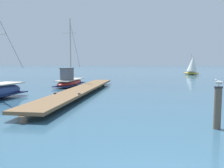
{
  "coord_description": "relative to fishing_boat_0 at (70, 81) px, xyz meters",
  "views": [
    {
      "loc": [
        -0.68,
        -3.24,
        2.44
      ],
      "look_at": [
        -2.14,
        7.81,
        1.4
      ],
      "focal_mm": 36.65,
      "sensor_mm": 36.0,
      "label": 1
    }
  ],
  "objects": [
    {
      "name": "perched_seagull",
      "position": [
        10.26,
        -14.2,
        1.17
      ],
      "size": [
        0.29,
        0.32,
        0.27
      ],
      "color": "gold",
      "rests_on": "mooring_piling"
    },
    {
      "name": "fishing_boat_0",
      "position": [
        0.0,
        0.0,
        0.0
      ],
      "size": [
        1.78,
        6.55,
        6.99
      ],
      "color": "#AD2823",
      "rests_on": "ground"
    },
    {
      "name": "mooring_piling",
      "position": [
        10.25,
        -14.2,
        0.27
      ],
      "size": [
        0.3,
        0.3,
        1.58
      ],
      "color": "brown",
      "rests_on": "ground"
    },
    {
      "name": "distant_sailboat",
      "position": [
        17.47,
        24.79,
        1.32
      ],
      "size": [
        3.24,
        3.93,
        4.18
      ],
      "color": "gold",
      "rests_on": "ground"
    },
    {
      "name": "floating_dock",
      "position": [
        2.81,
        -5.47,
        -0.19
      ],
      "size": [
        2.03,
        18.15,
        0.53
      ],
      "color": "brown",
      "rests_on": "ground"
    }
  ]
}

